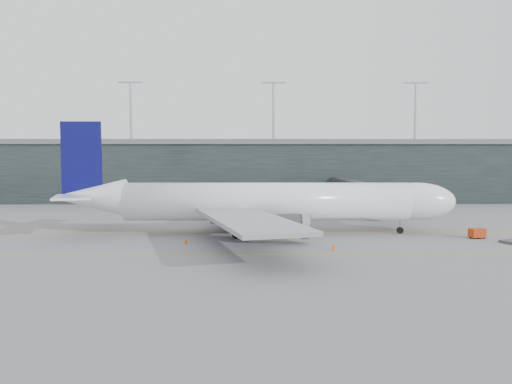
{
  "coord_description": "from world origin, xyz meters",
  "views": [
    {
      "loc": [
        -0.35,
        -75.48,
        10.97
      ],
      "look_at": [
        0.28,
        -4.0,
        5.97
      ],
      "focal_mm": 35.0,
      "sensor_mm": 36.0,
      "label": 1
    }
  ],
  "objects": [
    {
      "name": "uld_c",
      "position": [
        -0.49,
        10.18,
        0.93
      ],
      "size": [
        2.36,
        2.12,
        1.78
      ],
      "rotation": [
        0.0,
        0.0,
        0.34
      ],
      "color": "#3B3C41",
      "rests_on": "ground"
    },
    {
      "name": "jet_bridge",
      "position": [
        20.6,
        24.12,
        4.74
      ],
      "size": [
        4.07,
        42.67,
        6.33
      ],
      "rotation": [
        0.0,
        0.0,
        0.02
      ],
      "color": "#2B2B30",
      "rests_on": "ground"
    },
    {
      "name": "taxiline_lead_main",
      "position": [
        5.0,
        20.0,
        0.01
      ],
      "size": [
        0.25,
        60.0,
        0.02
      ],
      "primitive_type": "cube",
      "color": "#C78812",
      "rests_on": "ground"
    },
    {
      "name": "cone_tail",
      "position": [
        -8.74,
        -12.77,
        0.4
      ],
      "size": [
        0.5,
        0.5,
        0.8
      ],
      "primitive_type": "cone",
      "color": "#CC4A0B",
      "rests_on": "ground"
    },
    {
      "name": "uld_a",
      "position": [
        -4.51,
        10.83,
        0.98
      ],
      "size": [
        2.09,
        1.7,
        1.86
      ],
      "rotation": [
        0.0,
        0.0,
        -0.03
      ],
      "color": "#3B3C41",
      "rests_on": "ground"
    },
    {
      "name": "taxiline_b",
      "position": [
        0.0,
        -20.0,
        0.01
      ],
      "size": [
        160.0,
        0.25,
        0.02
      ],
      "primitive_type": "cube",
      "color": "#C78812",
      "rests_on": "ground"
    },
    {
      "name": "taxiline_a",
      "position": [
        0.0,
        -4.0,
        0.01
      ],
      "size": [
        160.0,
        0.25,
        0.02
      ],
      "primitive_type": "cube",
      "color": "#C78812",
      "rests_on": "ground"
    },
    {
      "name": "uld_b",
      "position": [
        -2.6,
        12.54,
        0.99
      ],
      "size": [
        2.34,
        2.01,
        1.89
      ],
      "rotation": [
        0.0,
        0.0,
        0.18
      ],
      "color": "#3B3C41",
      "rests_on": "ground"
    },
    {
      "name": "cone_nose",
      "position": [
        32.15,
        -6.87,
        0.38
      ],
      "size": [
        0.48,
        0.48,
        0.77
      ],
      "primitive_type": "cone",
      "color": "#F33C0D",
      "rests_on": "ground"
    },
    {
      "name": "ground",
      "position": [
        0.0,
        0.0,
        0.0
      ],
      "size": [
        320.0,
        320.0,
        0.0
      ],
      "primitive_type": "plane",
      "color": "#5C5B60",
      "rests_on": "ground"
    },
    {
      "name": "cone_wing_stbd",
      "position": [
        9.38,
        -17.41,
        0.39
      ],
      "size": [
        0.49,
        0.49,
        0.78
      ],
      "primitive_type": "cone",
      "color": "#CC610B",
      "rests_on": "ground"
    },
    {
      "name": "terminal",
      "position": [
        -0.0,
        58.0,
        7.62
      ],
      "size": [
        240.0,
        36.0,
        29.0
      ],
      "color": "black",
      "rests_on": "ground"
    },
    {
      "name": "cone_wing_port",
      "position": [
        6.71,
        10.76,
        0.35
      ],
      "size": [
        0.43,
        0.43,
        0.69
      ],
      "primitive_type": "cone",
      "color": "orange",
      "rests_on": "ground"
    },
    {
      "name": "gse_cart",
      "position": [
        30.15,
        -8.95,
        0.76
      ],
      "size": [
        2.22,
        1.68,
        1.36
      ],
      "rotation": [
        0.0,
        0.0,
        0.22
      ],
      "color": "#AA2D0C",
      "rests_on": "ground"
    },
    {
      "name": "main_aircraft",
      "position": [
        1.36,
        -4.51,
        4.49
      ],
      "size": [
        56.9,
        53.7,
        16.01
      ],
      "rotation": [
        0.0,
        0.0,
        -0.0
      ],
      "color": "white",
      "rests_on": "ground"
    }
  ]
}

